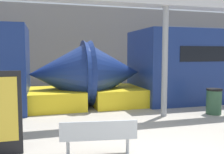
{
  "coord_description": "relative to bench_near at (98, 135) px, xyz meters",
  "views": [
    {
      "loc": [
        -2.2,
        -3.78,
        2.08
      ],
      "look_at": [
        -0.19,
        3.38,
        1.4
      ],
      "focal_mm": 40.0,
      "sensor_mm": 36.0,
      "label": 1
    }
  ],
  "objects": [
    {
      "name": "station_wall",
      "position": [
        1.15,
        10.58,
        2.02
      ],
      "size": [
        56.0,
        0.2,
        5.0
      ],
      "primitive_type": "cube",
      "color": "gray",
      "rests_on": "ground_plane"
    },
    {
      "name": "support_column_near",
      "position": [
        2.88,
        2.74,
        1.34
      ],
      "size": [
        0.19,
        0.19,
        3.62
      ],
      "primitive_type": "cylinder",
      "color": "gray",
      "rests_on": "ground_plane"
    },
    {
      "name": "bench_near",
      "position": [
        0.0,
        0.0,
        0.0
      ],
      "size": [
        1.57,
        0.66,
        0.78
      ],
      "rotation": [
        0.0,
        0.0,
        -0.15
      ],
      "color": "#ADB2B7",
      "rests_on": "ground_plane"
    },
    {
      "name": "canopy_beam",
      "position": [
        2.88,
        2.74,
        3.29
      ],
      "size": [
        28.0,
        0.6,
        0.28
      ],
      "primitive_type": "cube",
      "color": "#B7B7BC",
      "rests_on": "support_column_near"
    },
    {
      "name": "trash_bin",
      "position": [
        4.67,
        2.51,
        -0.03
      ],
      "size": [
        0.54,
        0.54,
        0.89
      ],
      "color": "#2D5138",
      "rests_on": "ground_plane"
    }
  ]
}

